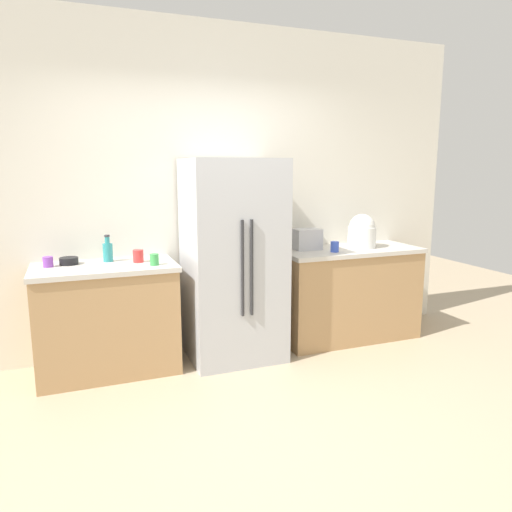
% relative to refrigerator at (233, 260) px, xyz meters
% --- Properties ---
extents(ground_plane, '(10.76, 10.76, 0.00)m').
position_rel_refrigerator_xyz_m(ground_plane, '(-0.20, -1.26, -0.88)').
color(ground_plane, tan).
extents(kitchen_back_panel, '(5.38, 0.10, 2.96)m').
position_rel_refrigerator_xyz_m(kitchen_back_panel, '(-0.20, 0.42, 0.60)').
color(kitchen_back_panel, silver).
rests_on(kitchen_back_panel, ground_plane).
extents(counter_left, '(1.14, 0.63, 0.91)m').
position_rel_refrigerator_xyz_m(counter_left, '(-1.08, 0.06, -0.43)').
color(counter_left, tan).
rests_on(counter_left, ground_plane).
extents(counter_right, '(1.40, 0.63, 0.91)m').
position_rel_refrigerator_xyz_m(counter_right, '(1.21, 0.06, -0.43)').
color(counter_right, tan).
rests_on(counter_right, ground_plane).
extents(refrigerator, '(0.81, 0.72, 1.76)m').
position_rel_refrigerator_xyz_m(refrigerator, '(0.00, 0.00, 0.00)').
color(refrigerator, '#B2B5BA').
rests_on(refrigerator, ground_plane).
extents(toaster, '(0.26, 0.17, 0.20)m').
position_rel_refrigerator_xyz_m(toaster, '(0.80, 0.14, 0.13)').
color(toaster, silver).
rests_on(toaster, counter_right).
extents(rice_cooker, '(0.28, 0.28, 0.33)m').
position_rel_refrigerator_xyz_m(rice_cooker, '(1.36, 0.06, 0.18)').
color(rice_cooker, white).
rests_on(rice_cooker, counter_right).
extents(bottle_a, '(0.08, 0.08, 0.23)m').
position_rel_refrigerator_xyz_m(bottle_a, '(-1.04, 0.20, 0.12)').
color(bottle_a, teal).
rests_on(bottle_a, counter_left).
extents(cup_a, '(0.09, 0.09, 0.10)m').
position_rel_refrigerator_xyz_m(cup_a, '(-0.81, 0.08, 0.08)').
color(cup_a, red).
rests_on(cup_a, counter_left).
extents(cup_b, '(0.08, 0.08, 0.10)m').
position_rel_refrigerator_xyz_m(cup_b, '(0.98, -0.07, 0.08)').
color(cup_b, blue).
rests_on(cup_b, counter_right).
extents(cup_c, '(0.08, 0.08, 0.08)m').
position_rel_refrigerator_xyz_m(cup_c, '(-1.50, 0.14, 0.07)').
color(cup_c, purple).
rests_on(cup_c, counter_left).
extents(cup_d, '(0.07, 0.07, 0.09)m').
position_rel_refrigerator_xyz_m(cup_d, '(-0.70, -0.09, 0.07)').
color(cup_d, green).
rests_on(cup_d, counter_left).
extents(bowl_a, '(0.15, 0.15, 0.06)m').
position_rel_refrigerator_xyz_m(bowl_a, '(-1.35, 0.19, 0.06)').
color(bowl_a, black).
rests_on(bowl_a, counter_left).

